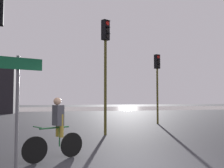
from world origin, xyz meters
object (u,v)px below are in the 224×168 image
at_px(cyclist, 57,128).
at_px(traffic_light_center, 105,55).
at_px(direction_sign_post, 18,94).
at_px(traffic_light_far_right, 157,75).

bearing_deg(cyclist, traffic_light_center, -55.54).
distance_m(direction_sign_post, cyclist, 1.40).
height_order(traffic_light_far_right, cyclist, traffic_light_far_right).
xyz_separation_m(direction_sign_post, cyclist, (0.90, 0.60, -0.88)).
bearing_deg(traffic_light_center, cyclist, 27.17).
height_order(traffic_light_center, traffic_light_far_right, traffic_light_center).
bearing_deg(traffic_light_far_right, traffic_light_center, 25.52).
relative_size(traffic_light_center, cyclist, 3.15).
bearing_deg(traffic_light_center, direction_sign_post, 21.72).
xyz_separation_m(traffic_light_far_right, direction_sign_post, (-7.17, -8.67, -1.37)).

